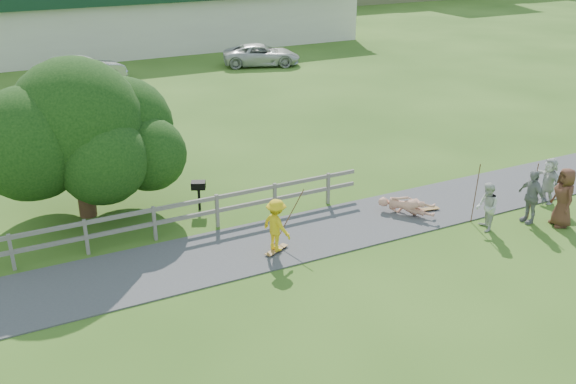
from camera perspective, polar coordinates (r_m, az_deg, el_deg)
name	(u,v)px	position (r m, az deg, el deg)	size (l,w,h in m)	color
ground	(325,258)	(18.48, 3.30, -5.90)	(260.00, 260.00, 0.00)	#2E5117
path	(300,236)	(19.62, 1.12, -3.95)	(34.00, 3.00, 0.04)	#3E3E41
fence	(134,222)	(19.42, -13.57, -2.64)	(15.05, 0.10, 1.10)	#5F5B54
strip_mall	(139,11)	(50.76, -13.12, 15.38)	(32.50, 10.75, 5.10)	beige
skater_rider	(276,228)	(18.38, -1.04, -3.25)	(1.02, 0.58, 1.57)	gold
skater_fallen	(406,206)	(21.24, 10.47, -1.21)	(1.84, 0.44, 0.67)	tan
spectator_a	(487,207)	(20.65, 17.27, -1.29)	(0.76, 0.59, 1.56)	beige
spectator_b	(531,197)	(21.63, 20.79, -0.38)	(1.03, 0.43, 1.75)	gray
spectator_c	(564,197)	(21.73, 23.31, -0.44)	(0.94, 0.61, 1.92)	#542E21
spectator_d	(549,180)	(23.44, 22.15, 0.98)	(1.47, 0.47, 1.58)	beige
car_silver	(86,70)	(40.23, -17.52, 10.34)	(1.59, 4.56, 1.50)	#999CA0
car_white	(261,55)	(43.02, -2.38, 12.08)	(2.31, 5.02, 1.39)	beige
tree	(80,148)	(21.18, -18.03, 3.73)	(6.60, 6.60, 4.65)	black
bbq	(199,196)	(21.42, -7.92, -0.33)	(0.46, 0.35, 1.00)	black
longboard_rider	(277,251)	(18.72, -1.03, -5.27)	(0.86, 0.21, 0.10)	brown
longboard_fallen	(427,210)	(21.75, 12.27, -1.60)	(0.82, 0.20, 0.09)	brown
helmet	(414,204)	(21.92, 11.15, -1.08)	(0.25, 0.25, 0.25)	red
pole_rider	(289,213)	(18.87, 0.06, -1.91)	(0.03, 0.03, 1.94)	#553322
pole_spec_left	(476,193)	(21.02, 16.33, -0.12)	(0.03, 0.03, 1.97)	#553322
pole_spec_right	(533,191)	(21.87, 20.95, 0.05)	(0.03, 0.03, 1.89)	#553322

